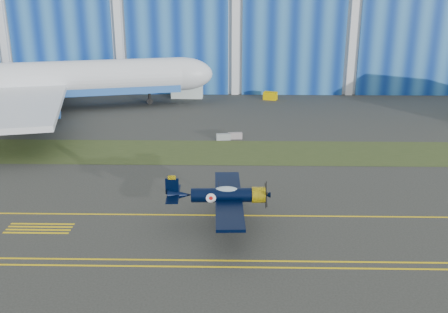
{
  "coord_description": "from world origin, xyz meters",
  "views": [
    {
      "loc": [
        -0.1,
        -51.06,
        22.14
      ],
      "look_at": [
        -1.17,
        1.91,
        3.65
      ],
      "focal_mm": 42.0,
      "sensor_mm": 36.0,
      "label": 1
    }
  ],
  "objects_px": {
    "tug": "(270,96)",
    "shipping_container": "(187,91)",
    "warbird": "(222,195)",
    "jetliner": "(35,41)"
  },
  "relations": [
    {
      "from": "warbird",
      "to": "shipping_container",
      "type": "xyz_separation_m",
      "value": [
        -7.87,
        53.21,
        -1.77
      ]
    },
    {
      "from": "shipping_container",
      "to": "tug",
      "type": "bearing_deg",
      "value": -3.82
    },
    {
      "from": "tug",
      "to": "shipping_container",
      "type": "bearing_deg",
      "value": -168.12
    },
    {
      "from": "jetliner",
      "to": "shipping_container",
      "type": "bearing_deg",
      "value": 8.28
    },
    {
      "from": "jetliner",
      "to": "shipping_container",
      "type": "height_order",
      "value": "jetliner"
    },
    {
      "from": "warbird",
      "to": "shipping_container",
      "type": "relative_size",
      "value": 2.27
    },
    {
      "from": "warbird",
      "to": "tug",
      "type": "height_order",
      "value": "warbird"
    },
    {
      "from": "warbird",
      "to": "tug",
      "type": "bearing_deg",
      "value": 79.25
    },
    {
      "from": "jetliner",
      "to": "tug",
      "type": "relative_size",
      "value": 31.86
    },
    {
      "from": "warbird",
      "to": "jetliner",
      "type": "distance_m",
      "value": 54.73
    }
  ]
}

